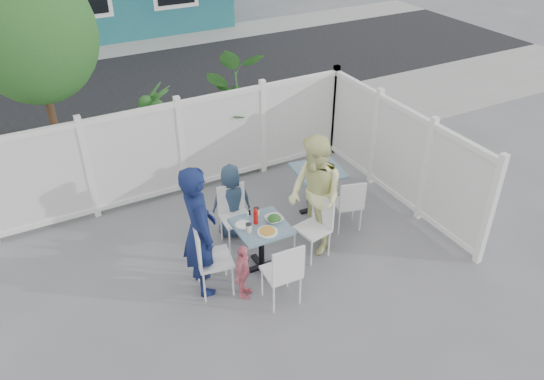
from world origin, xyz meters
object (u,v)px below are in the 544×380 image
chair_back (234,211)px  boy (232,201)px  woman (315,196)px  chair_left (207,255)px  main_table (261,235)px  chair_near (284,270)px  toddler (243,272)px  man (199,231)px  chair_right (317,222)px  spare_table (318,179)px

chair_back → boy: boy is taller
chair_back → woman: bearing=148.4°
chair_left → woman: 1.67m
main_table → chair_left: (-0.79, -0.06, 0.03)m
chair_back → chair_near: bearing=93.6°
chair_left → chair_back: (0.73, 0.79, -0.06)m
chair_near → toddler: (-0.37, 0.37, -0.15)m
chair_left → toddler: (0.35, -0.30, -0.19)m
boy → toddler: bearing=87.0°
chair_near → boy: boy is taller
chair_left → man: (-0.03, 0.11, 0.31)m
chair_near → boy: size_ratio=0.81×
chair_left → chair_right: 1.61m
chair_back → chair_near: 1.45m
chair_near → spare_table: bearing=49.3°
spare_table → main_table: bearing=-149.5°
chair_right → chair_back: 1.18m
chair_left → woman: (1.64, 0.13, 0.28)m
chair_back → chair_near: chair_near is taller
main_table → boy: size_ratio=0.63×
main_table → chair_back: bearing=94.5°
main_table → man: bearing=176.9°
main_table → chair_near: (-0.07, -0.73, -0.01)m
boy → toddler: (-0.43, -1.25, -0.18)m
main_table → woman: woman is taller
spare_table → chair_back: size_ratio=0.87×
man → boy: (0.81, 0.85, -0.32)m
man → toddler: (0.38, -0.40, -0.50)m
chair_left → chair_near: 0.98m
chair_back → man: size_ratio=0.50×
woman → toddler: woman is taller
chair_right → chair_back: (-0.87, 0.79, -0.00)m
spare_table → boy: (-1.41, 0.07, -0.00)m
man → toddler: man is taller
main_table → boy: boy is taller
chair_back → chair_near: (-0.01, -1.45, 0.02)m
woman → spare_table: bearing=146.6°
chair_near → man: (-0.75, 0.77, 0.35)m
chair_right → chair_near: bearing=116.7°
woman → boy: size_ratio=1.52×
chair_left → chair_right: (1.61, 0.00, -0.06)m
chair_back → woman: woman is taller
main_table → chair_right: chair_right is taller
chair_left → man: bearing=-153.2°
woman → boy: woman is taller
chair_left → chair_back: bearing=146.7°
man → boy: 1.21m
main_table → boy: (-0.02, 0.89, 0.02)m
boy → woman: bearing=152.5°
main_table → spare_table: bearing=30.5°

